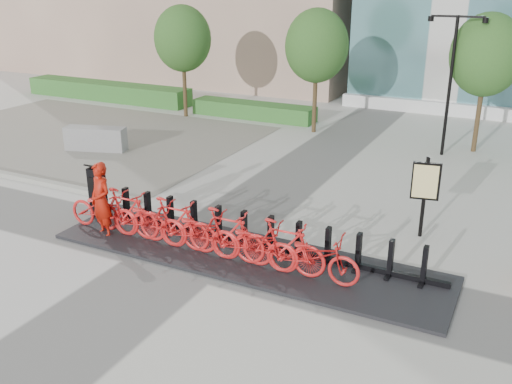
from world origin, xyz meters
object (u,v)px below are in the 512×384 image
at_px(kiosk, 97,191).
at_px(worker_red, 101,201).
at_px(map_sign, 425,185).
at_px(jersey_barrier, 96,139).
at_px(bike_0, 103,210).

distance_m(kiosk, worker_red, 1.30).
height_order(worker_red, map_sign, map_sign).
height_order(jersey_barrier, map_sign, map_sign).
bearing_deg(bike_0, kiosk, 48.54).
bearing_deg(map_sign, worker_red, -164.56).
distance_m(kiosk, map_sign, 8.60).
relative_size(kiosk, map_sign, 0.70).
height_order(kiosk, worker_red, worker_red).
bearing_deg(map_sign, bike_0, -166.36).
xyz_separation_m(kiosk, worker_red, (0.92, -0.89, 0.19)).
bearing_deg(kiosk, jersey_barrier, 136.72).
bearing_deg(jersey_barrier, kiosk, -65.06).
xyz_separation_m(bike_0, map_sign, (7.35, 3.42, 0.78)).
bearing_deg(jersey_barrier, map_sign, -27.47).
distance_m(kiosk, jersey_barrier, 6.82).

